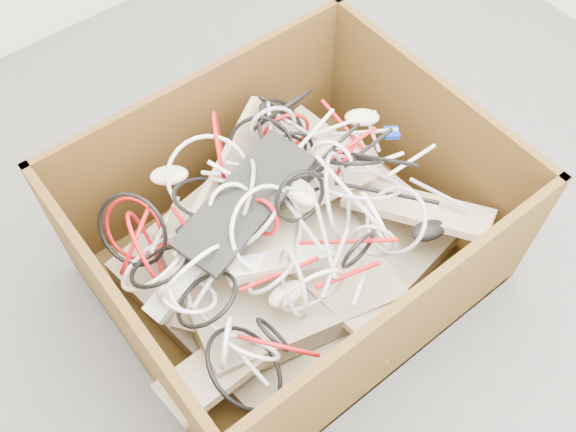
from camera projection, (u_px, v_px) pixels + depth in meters
ground at (341, 225)px, 2.22m from camera, size 3.00×3.00×0.00m
cardboard_box at (288, 251)px, 1.99m from camera, size 1.11×0.92×0.54m
keyboard_pile at (285, 224)px, 1.88m from camera, size 1.10×0.84×0.35m
mice_scatter at (289, 212)px, 1.81m from camera, size 0.90×0.65×0.20m
power_strip_left at (193, 268)px, 1.73m from camera, size 0.34×0.13×0.14m
power_strip_right at (281, 262)px, 1.75m from camera, size 0.31×0.15×0.10m
vga_plug at (391, 133)px, 1.99m from camera, size 0.06×0.06×0.03m
cable_tangle at (257, 216)px, 1.77m from camera, size 1.00×0.85×0.42m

